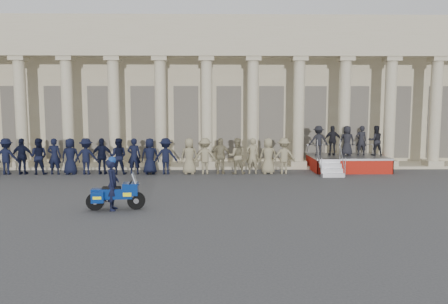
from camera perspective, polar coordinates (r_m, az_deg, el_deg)
ground at (r=17.19m, az=-7.19°, el=-6.04°), size 90.00×90.00×0.00m
building at (r=31.51m, az=-4.38°, el=7.82°), size 40.00×12.50×9.00m
officer_rank at (r=23.39m, az=-12.86°, el=-0.54°), size 18.06×0.72×1.89m
reviewing_stand at (r=25.05m, az=15.46°, el=0.70°), size 4.15×3.92×2.47m
motorcycle at (r=15.61m, az=-13.90°, el=-5.34°), size 2.02×0.84×1.29m
rider at (r=15.55m, az=-14.34°, el=-4.01°), size 0.48×0.68×1.87m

